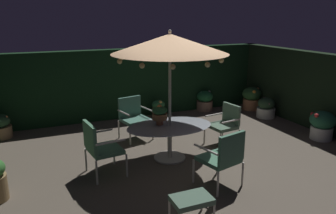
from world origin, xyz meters
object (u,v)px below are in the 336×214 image
(potted_plant_left_far, at_px, (252,98))
(potted_plant_back_center, at_px, (0,126))
(potted_plant_left_near, at_px, (158,109))
(patio_umbrella, at_px, (170,44))
(potted_plant_right_near, at_px, (266,108))
(potted_plant_front_corner, at_px, (205,100))
(centerpiece_planter, at_px, (160,113))
(patio_chair_southeast, at_px, (99,145))
(potted_plant_back_right, at_px, (322,124))
(ottoman_footrest, at_px, (192,201))
(patio_dining_table, at_px, (170,132))
(patio_chair_northeast, at_px, (225,122))
(patio_chair_east, at_px, (133,115))
(patio_chair_north, at_px, (223,156))

(potted_plant_left_far, distance_m, potted_plant_back_center, 6.97)
(potted_plant_left_near, bearing_deg, patio_umbrella, -106.78)
(potted_plant_right_near, height_order, potted_plant_front_corner, potted_plant_front_corner)
(centerpiece_planter, distance_m, patio_chair_southeast, 1.37)
(potted_plant_back_right, height_order, potted_plant_front_corner, potted_plant_back_right)
(centerpiece_planter, bearing_deg, patio_umbrella, -37.77)
(potted_plant_left_far, bearing_deg, potted_plant_left_near, 175.23)
(patio_umbrella, xyz_separation_m, ottoman_footrest, (-0.57, -2.08, -1.97))
(potted_plant_front_corner, bearing_deg, centerpiece_planter, -133.36)
(patio_umbrella, distance_m, ottoman_footrest, 2.92)
(patio_dining_table, height_order, patio_chair_southeast, patio_chair_southeast)
(potted_plant_right_near, bearing_deg, patio_dining_table, -157.43)
(patio_chair_northeast, xyz_separation_m, potted_plant_left_far, (2.33, 2.16, -0.17))
(potted_plant_back_center, height_order, potted_plant_right_near, potted_plant_right_near)
(ottoman_footrest, height_order, potted_plant_back_right, potted_plant_back_right)
(patio_dining_table, relative_size, centerpiece_planter, 4.23)
(centerpiece_planter, bearing_deg, potted_plant_right_near, 20.00)
(patio_chair_east, height_order, potted_plant_back_right, patio_chair_east)
(patio_chair_northeast, bearing_deg, patio_chair_southeast, -172.37)
(patio_umbrella, bearing_deg, patio_dining_table, -52.31)
(potted_plant_back_right, bearing_deg, potted_plant_back_center, 156.20)
(potted_plant_right_near, relative_size, potted_plant_left_near, 1.07)
(patio_chair_east, distance_m, potted_plant_left_far, 4.19)
(patio_chair_northeast, xyz_separation_m, patio_chair_east, (-1.75, 1.22, 0.03))
(patio_chair_east, bearing_deg, ottoman_footrest, -94.12)
(potted_plant_back_right, bearing_deg, patio_chair_northeast, 165.27)
(patio_chair_north, xyz_separation_m, potted_plant_right_near, (3.27, 2.92, -0.29))
(patio_chair_southeast, xyz_separation_m, potted_plant_back_right, (5.14, -0.21, -0.22))
(potted_plant_left_far, distance_m, potted_plant_back_right, 2.76)
(potted_plant_back_right, bearing_deg, patio_umbrella, 173.91)
(patio_dining_table, xyz_separation_m, potted_plant_right_near, (3.63, 1.51, -0.28))
(patio_chair_north, height_order, potted_plant_back_center, patio_chair_north)
(ottoman_footrest, relative_size, potted_plant_right_near, 0.98)
(patio_chair_southeast, height_order, potted_plant_back_right, patio_chair_southeast)
(patio_dining_table, relative_size, potted_plant_left_near, 3.27)
(centerpiece_planter, height_order, patio_chair_north, centerpiece_planter)
(patio_umbrella, distance_m, patio_chair_northeast, 2.28)
(patio_chair_east, relative_size, ottoman_footrest, 1.73)
(centerpiece_planter, xyz_separation_m, patio_chair_east, (-0.15, 1.29, -0.38))
(patio_chair_north, bearing_deg, potted_plant_front_corner, 64.42)
(ottoman_footrest, xyz_separation_m, potted_plant_back_right, (4.27, 1.69, 0.04))
(centerpiece_planter, height_order, potted_plant_back_right, centerpiece_planter)
(patio_dining_table, distance_m, patio_umbrella, 1.73)
(potted_plant_back_center, bearing_deg, potted_plant_left_far, -2.33)
(centerpiece_planter, bearing_deg, ottoman_footrest, -100.38)
(potted_plant_left_far, bearing_deg, patio_dining_table, -147.87)
(centerpiece_planter, bearing_deg, patio_dining_table, -37.78)
(potted_plant_right_near, bearing_deg, ottoman_footrest, -139.46)
(patio_chair_southeast, xyz_separation_m, potted_plant_front_corner, (3.83, 3.01, -0.28))
(patio_chair_southeast, height_order, potted_plant_left_far, patio_chair_southeast)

